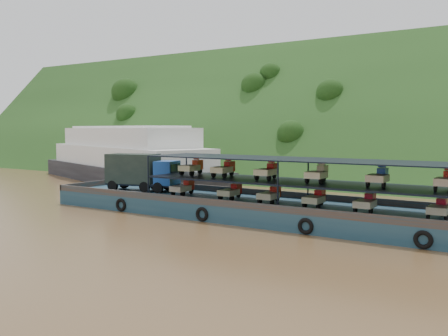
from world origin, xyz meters
The scene contains 4 objects.
ground centered at (0.00, 0.00, 0.00)m, with size 160.00×160.00×0.00m, color brown.
hillside centered at (0.00, 36.00, 0.00)m, with size 140.00×28.00×28.00m, color #1E3D16.
cargo_barge centered at (2.56, -1.39, 1.10)m, with size 35.00×7.18×4.54m.
passenger_ferry centered at (-22.54, 11.99, 3.03)m, with size 35.38×19.87×6.99m.
Camera 1 is at (21.88, -33.65, 6.68)m, focal length 40.00 mm.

